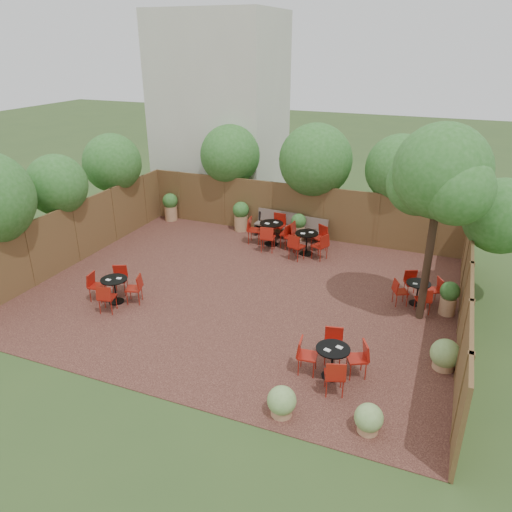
% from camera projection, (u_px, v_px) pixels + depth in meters
% --- Properties ---
extents(ground, '(80.00, 80.00, 0.00)m').
position_uv_depth(ground, '(243.00, 292.00, 14.60)').
color(ground, '#354F23').
rests_on(ground, ground).
extents(courtyard_paving, '(12.00, 10.00, 0.02)m').
position_uv_depth(courtyard_paving, '(243.00, 292.00, 14.59)').
color(courtyard_paving, '#331915').
rests_on(courtyard_paving, ground).
extents(fence_back, '(12.00, 0.08, 2.00)m').
position_uv_depth(fence_back, '(296.00, 210.00, 18.43)').
color(fence_back, '#4C361C').
rests_on(fence_back, ground).
extents(fence_left, '(0.08, 10.00, 2.00)m').
position_uv_depth(fence_left, '(76.00, 233.00, 16.27)').
color(fence_left, '#4C361C').
rests_on(fence_left, ground).
extents(fence_right, '(0.08, 10.00, 2.00)m').
position_uv_depth(fence_right, '(465.00, 299.00, 12.12)').
color(fence_right, '#4C361C').
rests_on(fence_right, ground).
extents(neighbour_building, '(5.00, 4.00, 8.00)m').
position_uv_depth(neighbour_building, '(221.00, 112.00, 21.32)').
color(neighbour_building, beige).
rests_on(neighbour_building, ground).
extents(overhang_foliage, '(15.65, 10.85, 2.69)m').
position_uv_depth(overhang_foliage, '(225.00, 174.00, 16.58)').
color(overhang_foliage, '#2A6420').
rests_on(overhang_foliage, ground).
extents(courtyard_tree, '(2.54, 2.44, 5.14)m').
position_uv_depth(courtyard_tree, '(440.00, 178.00, 11.69)').
color(courtyard_tree, black).
rests_on(courtyard_tree, courtyard_paving).
extents(park_bench_left, '(1.59, 0.60, 0.97)m').
position_uv_depth(park_bench_left, '(276.00, 223.00, 18.54)').
color(park_bench_left, brown).
rests_on(park_bench_left, courtyard_paving).
extents(park_bench_right, '(1.47, 0.60, 0.88)m').
position_uv_depth(park_bench_right, '(308.00, 229.00, 18.11)').
color(park_bench_right, brown).
rests_on(park_bench_right, courtyard_paving).
extents(bistro_tables, '(9.36, 8.33, 0.96)m').
position_uv_depth(bistro_tables, '(280.00, 268.00, 15.01)').
color(bistro_tables, black).
rests_on(bistro_tables, courtyard_paving).
extents(planters, '(11.50, 4.36, 1.14)m').
position_uv_depth(planters, '(257.00, 225.00, 18.16)').
color(planters, '#AC7E56').
rests_on(planters, courtyard_paving).
extents(low_shrubs, '(3.52, 3.44, 0.72)m').
position_uv_depth(low_shrubs, '(381.00, 383.00, 10.19)').
color(low_shrubs, '#AC7E56').
rests_on(low_shrubs, courtyard_paving).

